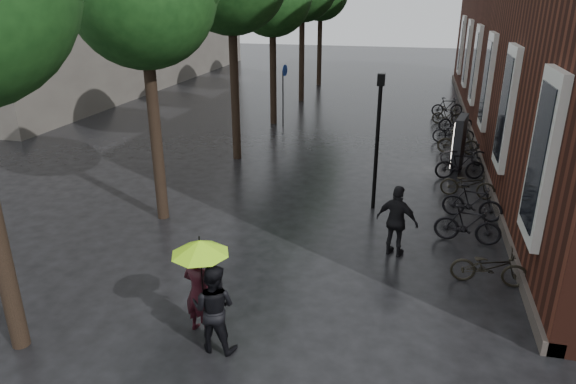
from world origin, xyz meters
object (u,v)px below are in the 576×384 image
(person_black, at_px, (214,308))
(ad_lightbox, at_px, (459,145))
(pedestrian_walking, at_px, (397,221))
(parked_bicycles, at_px, (460,156))
(person_burgundy, at_px, (198,292))
(lamp_post, at_px, (378,129))

(person_black, bearing_deg, ad_lightbox, -111.83)
(pedestrian_walking, relative_size, parked_bicycles, 0.10)
(person_black, xyz_separation_m, ad_lightbox, (4.89, 11.56, 0.17))
(person_black, relative_size, pedestrian_walking, 0.94)
(person_burgundy, height_order, person_black, person_burgundy)
(lamp_post, bearing_deg, person_burgundy, -111.18)
(pedestrian_walking, bearing_deg, person_burgundy, 69.59)
(person_burgundy, relative_size, ad_lightbox, 0.86)
(person_black, height_order, pedestrian_walking, pedestrian_walking)
(ad_lightbox, relative_size, lamp_post, 0.51)
(parked_bicycles, bearing_deg, person_black, -112.66)
(ad_lightbox, distance_m, lamp_post, 5.14)
(parked_bicycles, bearing_deg, lamp_post, -121.05)
(pedestrian_walking, xyz_separation_m, lamp_post, (-0.80, 2.90, 1.55))
(lamp_post, bearing_deg, person_black, -106.79)
(pedestrian_walking, xyz_separation_m, ad_lightbox, (1.86, 7.06, 0.12))
(person_burgundy, xyz_separation_m, person_black, (0.47, -0.41, -0.02))
(person_black, xyz_separation_m, pedestrian_walking, (3.03, 4.50, 0.06))
(pedestrian_walking, height_order, lamp_post, lamp_post)
(person_black, distance_m, pedestrian_walking, 5.43)
(person_black, relative_size, parked_bicycles, 0.10)
(person_black, bearing_deg, lamp_post, -105.70)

